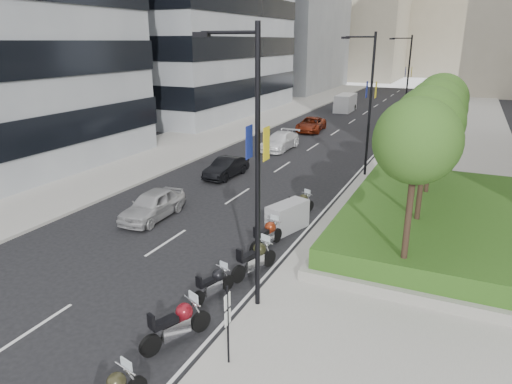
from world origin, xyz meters
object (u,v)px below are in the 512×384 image
Objects in this scene: lamp_post_1 at (368,98)px; motorcycle_5 at (287,217)px; lamp_post_0 at (253,160)px; motorcycle_2 at (214,284)px; lamp_post_2 at (406,78)px; delivery_van at (345,104)px; car_b at (226,168)px; motorcycle_6 at (300,204)px; motorcycle_1 at (177,323)px; motorcycle_3 at (255,258)px; car_d at (311,124)px; car_c at (280,141)px; parking_sign at (228,321)px; car_a at (153,205)px; motorcycle_4 at (267,235)px.

lamp_post_1 is 3.77× the size of motorcycle_5.
lamp_post_0 reaches higher than motorcycle_2.
lamp_post_2 is 1.81× the size of delivery_van.
lamp_post_0 and lamp_post_2 have the same top height.
motorcycle_6 is at bearing -30.18° from car_b.
motorcycle_3 is (0.31, 4.75, -0.00)m from motorcycle_1.
motorcycle_3 is at bearing -157.06° from motorcycle_5.
motorcycle_1 is 33.98m from car_d.
car_c reaches higher than motorcycle_6.
motorcycle_6 is at bearing 99.98° from parking_sign.
lamp_post_1 is 29.66m from delivery_van.
motorcycle_5 is at bearing -92.56° from lamp_post_2.
car_a reaches higher than motorcycle_1.
motorcycle_3 is 1.02× the size of motorcycle_4.
motorcycle_2 is at bearing 125.86° from parking_sign.
lamp_post_2 is at bearing 23.71° from car_d.
delivery_van is at bearing 24.82° from motorcycle_2.
car_c is (-6.64, 24.70, 0.05)m from motorcycle_1.
car_b is at bearing -89.33° from car_c.
motorcycle_1 is at bearing -166.05° from motorcycle_3.
lamp_post_1 is at bearing -74.93° from delivery_van.
motorcycle_2 is (-2.13, 2.95, -0.93)m from parking_sign.
lamp_post_2 is 3.87× the size of motorcycle_3.
lamp_post_1 is at bearing 19.43° from motorcycle_1.
lamp_post_0 is 4.66× the size of motorcycle_2.
parking_sign is at bearing -89.01° from lamp_post_2.
car_a is 16.85m from car_c.
lamp_post_1 reaches higher than motorcycle_3.
motorcycle_2 is 14.74m from car_b.
parking_sign is at bearing -80.53° from car_d.
motorcycle_2 is 8.76m from motorcycle_6.
motorcycle_1 is 4.76m from motorcycle_3.
car_c reaches higher than motorcycle_5.
lamp_post_1 is 3.96× the size of motorcycle_4.
parking_sign is at bearing -88.12° from lamp_post_1.
motorcycle_3 reaches higher than motorcycle_2.
motorcycle_1 reaches higher than motorcycle_2.
delivery_van is (-8.94, 48.19, -0.49)m from parking_sign.
car_d is at bearing -90.18° from delivery_van.
motorcycle_6 is at bearing 99.16° from lamp_post_0.
lamp_post_0 is 2.33× the size of car_b.
motorcycle_4 is at bearing 14.91° from motorcycle_2.
lamp_post_2 is (0.00, 18.00, 0.00)m from lamp_post_1.
delivery_van is at bearing 93.16° from car_c.
car_a is at bearing 146.94° from lamp_post_0.
motorcycle_5 is (-1.27, 6.52, -4.39)m from lamp_post_0.
car_b is (-8.06, -3.87, -4.43)m from lamp_post_1.
motorcycle_5 is at bearing 23.36° from motorcycle_1.
motorcycle_5 is 9.48m from car_b.
motorcycle_2 is 6.57m from motorcycle_5.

